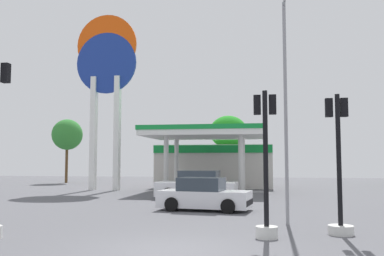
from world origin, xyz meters
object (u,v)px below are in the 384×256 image
at_px(car_1, 204,195).
at_px(corner_streetlamp, 286,90).
at_px(station_pole_sign, 106,76).
at_px(traffic_signal_2, 339,182).
at_px(tree_1, 228,132).
at_px(car_0, 197,186).
at_px(tree_0, 67,135).
at_px(traffic_signal_0, 266,179).

distance_m(car_1, corner_streetlamp, 6.41).
height_order(station_pole_sign, car_1, station_pole_sign).
bearing_deg(traffic_signal_2, tree_1, 101.60).
distance_m(car_0, tree_1, 14.57).
bearing_deg(corner_streetlamp, traffic_signal_2, -46.82).
distance_m(traffic_signal_2, corner_streetlamp, 3.70).
bearing_deg(tree_0, car_0, -44.87).
bearing_deg(car_0, corner_streetlamp, -63.79).
height_order(traffic_signal_0, tree_0, tree_0).
height_order(car_0, car_1, car_0).
relative_size(car_1, tree_0, 0.66).
relative_size(station_pole_sign, traffic_signal_2, 3.19).
xyz_separation_m(tree_0, tree_1, (16.13, -1.29, 0.01)).
relative_size(car_1, corner_streetlamp, 0.54).
xyz_separation_m(car_0, tree_0, (-15.33, 15.26, 4.02)).
bearing_deg(station_pole_sign, traffic_signal_0, -56.58).
relative_size(tree_0, tree_1, 1.01).
height_order(car_1, traffic_signal_2, traffic_signal_2).
relative_size(car_0, corner_streetlamp, 0.60).
height_order(tree_1, corner_streetlamp, corner_streetlamp).
relative_size(station_pole_sign, tree_0, 2.10).
distance_m(station_pole_sign, traffic_signal_2, 22.51).
xyz_separation_m(car_0, traffic_signal_2, (5.81, -10.44, 0.80)).
relative_size(tree_0, corner_streetlamp, 0.81).
relative_size(station_pole_sign, traffic_signal_0, 3.18).
bearing_deg(car_0, traffic_signal_2, -60.92).
bearing_deg(traffic_signal_0, car_0, 107.84).
height_order(tree_0, tree_1, tree_0).
xyz_separation_m(station_pole_sign, car_1, (8.89, -11.20, -7.91)).
bearing_deg(tree_0, car_1, -51.23).
bearing_deg(corner_streetlamp, tree_1, 98.94).
bearing_deg(car_1, station_pole_sign, 128.45).
distance_m(car_0, tree_0, 22.00).
xyz_separation_m(station_pole_sign, traffic_signal_0, (11.47, -17.38, -6.90)).
bearing_deg(tree_0, corner_streetlamp, -50.81).
xyz_separation_m(car_0, traffic_signal_0, (3.65, -11.34, 0.92)).
relative_size(traffic_signal_0, tree_0, 0.66).
bearing_deg(station_pole_sign, car_1, -51.55).
bearing_deg(car_1, traffic_signal_0, -67.35).
distance_m(traffic_signal_2, tree_1, 25.14).
height_order(traffic_signal_0, tree_1, tree_1).
height_order(car_1, traffic_signal_0, traffic_signal_0).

